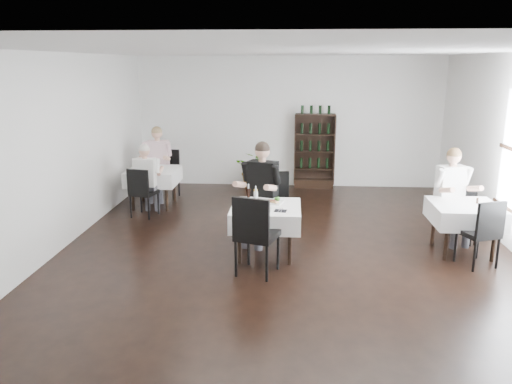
% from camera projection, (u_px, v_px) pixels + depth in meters
% --- Properties ---
extents(room_shell, '(9.00, 9.00, 9.00)m').
position_uv_depth(room_shell, '(287.00, 158.00, 7.22)').
color(room_shell, black).
rests_on(room_shell, ground).
extents(wine_shelf, '(0.90, 0.28, 1.75)m').
position_uv_depth(wine_shelf, '(314.00, 152.00, 11.51)').
color(wine_shelf, black).
rests_on(wine_shelf, ground).
extents(main_table, '(1.03, 1.03, 0.77)m').
position_uv_depth(main_table, '(266.00, 216.00, 7.47)').
color(main_table, black).
rests_on(main_table, ground).
extents(left_table, '(0.98, 0.98, 0.77)m').
position_uv_depth(left_table, '(153.00, 176.00, 10.04)').
color(left_table, black).
rests_on(left_table, ground).
extents(right_table, '(0.98, 0.98, 0.77)m').
position_uv_depth(right_table, '(464.00, 214.00, 7.55)').
color(right_table, black).
rests_on(right_table, ground).
extents(potted_tree, '(0.97, 0.91, 0.88)m').
position_uv_depth(potted_tree, '(255.00, 170.00, 11.50)').
color(potted_tree, '#316221').
rests_on(potted_tree, ground).
extents(main_chair_far, '(0.56, 0.57, 1.10)m').
position_uv_depth(main_chair_far, '(274.00, 201.00, 8.21)').
color(main_chair_far, black).
rests_on(main_chair_far, ground).
extents(main_chair_near, '(0.65, 0.66, 1.14)m').
position_uv_depth(main_chair_near, '(255.00, 231.00, 6.71)').
color(main_chair_near, black).
rests_on(main_chair_near, ground).
extents(left_chair_far, '(0.51, 0.51, 1.03)m').
position_uv_depth(left_chair_far, '(168.00, 170.00, 10.76)').
color(left_chair_far, black).
rests_on(left_chair_far, ground).
extents(left_chair_near, '(0.52, 0.52, 0.95)m').
position_uv_depth(left_chair_near, '(142.00, 189.00, 9.33)').
color(left_chair_near, black).
rests_on(left_chair_near, ground).
extents(right_chair_far, '(0.52, 0.52, 0.88)m').
position_uv_depth(right_chair_far, '(462.00, 211.00, 8.13)').
color(right_chair_far, black).
rests_on(right_chair_far, ground).
extents(right_chair_near, '(0.59, 0.60, 1.00)m').
position_uv_depth(right_chair_near, '(483.00, 229.00, 7.01)').
color(right_chair_near, black).
rests_on(right_chair_near, ground).
extents(diner_main, '(0.71, 0.76, 1.65)m').
position_uv_depth(diner_main, '(260.00, 185.00, 7.90)').
color(diner_main, '#42424A').
rests_on(diner_main, ground).
extents(diner_left_far, '(0.59, 0.58, 1.56)m').
position_uv_depth(diner_left_far, '(157.00, 158.00, 10.45)').
color(diner_left_far, '#42424A').
rests_on(diner_left_far, ground).
extents(diner_left_near, '(0.52, 0.52, 1.38)m').
position_uv_depth(diner_left_near, '(147.00, 174.00, 9.41)').
color(diner_left_near, '#42424A').
rests_on(diner_left_near, ground).
extents(diner_right_far, '(0.65, 0.69, 1.54)m').
position_uv_depth(diner_right_far, '(454.00, 188.00, 7.95)').
color(diner_right_far, '#42424A').
rests_on(diner_right_far, ground).
extents(plate_far, '(0.33, 0.33, 0.08)m').
position_uv_depth(plate_far, '(274.00, 202.00, 7.60)').
color(plate_far, white).
rests_on(plate_far, main_table).
extents(plate_near, '(0.22, 0.22, 0.07)m').
position_uv_depth(plate_near, '(264.00, 209.00, 7.22)').
color(plate_near, white).
rests_on(plate_near, main_table).
extents(pilsner_dark, '(0.08, 0.08, 0.34)m').
position_uv_depth(pilsner_dark, '(248.00, 197.00, 7.38)').
color(pilsner_dark, black).
rests_on(pilsner_dark, main_table).
extents(pilsner_lager, '(0.06, 0.06, 0.28)m').
position_uv_depth(pilsner_lager, '(256.00, 196.00, 7.52)').
color(pilsner_lager, '#B6902E').
rests_on(pilsner_lager, main_table).
extents(coke_bottle, '(0.07, 0.07, 0.28)m').
position_uv_depth(coke_bottle, '(256.00, 199.00, 7.40)').
color(coke_bottle, silver).
rests_on(coke_bottle, main_table).
extents(napkin_cutlery, '(0.19, 0.19, 0.02)m').
position_uv_depth(napkin_cutlery, '(280.00, 211.00, 7.17)').
color(napkin_cutlery, black).
rests_on(napkin_cutlery, main_table).
extents(pepper_mill, '(0.04, 0.04, 0.09)m').
position_uv_depth(pepper_mill, '(477.00, 201.00, 7.55)').
color(pepper_mill, black).
rests_on(pepper_mill, right_table).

